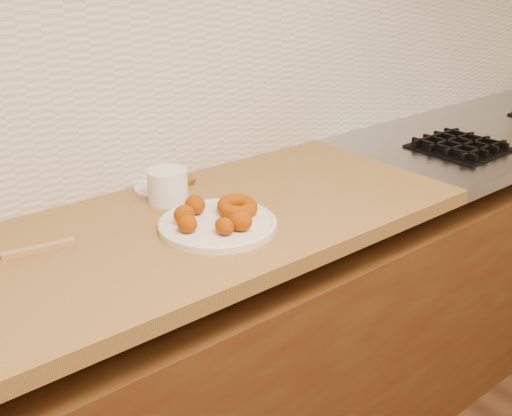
# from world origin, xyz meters

# --- Properties ---
(wall_back) EXTENTS (4.00, 0.02, 2.70)m
(wall_back) POSITION_xyz_m (0.00, 2.00, 1.35)
(wall_back) COLOR tan
(wall_back) RESTS_ON ground
(base_cabinet) EXTENTS (3.60, 0.60, 0.77)m
(base_cabinet) POSITION_xyz_m (0.00, 1.69, 0.39)
(base_cabinet) COLOR #503414
(base_cabinet) RESTS_ON floor
(butcher_block) EXTENTS (2.30, 0.62, 0.04)m
(butcher_block) POSITION_xyz_m (-0.65, 1.69, 0.88)
(butcher_block) COLOR olive
(butcher_block) RESTS_ON base_cabinet
(stovetop) EXTENTS (1.30, 0.62, 0.04)m
(stovetop) POSITION_xyz_m (1.15, 1.69, 0.88)
(stovetop) COLOR #9EA0A5
(stovetop) RESTS_ON base_cabinet
(backsplash) EXTENTS (3.60, 0.02, 0.60)m
(backsplash) POSITION_xyz_m (0.00, 1.99, 1.20)
(backsplash) COLOR beige
(backsplash) RESTS_ON wall_back
(burner_grates) EXTENTS (0.91, 0.26, 0.03)m
(burner_grates) POSITION_xyz_m (1.13, 1.61, 0.91)
(burner_grates) COLOR black
(burner_grates) RESTS_ON stovetop
(donut_plate) EXTENTS (0.28, 0.28, 0.02)m
(donut_plate) POSITION_xyz_m (-0.17, 1.62, 0.91)
(donut_plate) COLOR silver
(donut_plate) RESTS_ON butcher_block
(ring_donut) EXTENTS (0.13, 0.13, 0.04)m
(ring_donut) POSITION_xyz_m (-0.11, 1.63, 0.93)
(ring_donut) COLOR #923700
(ring_donut) RESTS_ON donut_plate
(fried_dough_chunks) EXTENTS (0.16, 0.21, 0.05)m
(fried_dough_chunks) POSITION_xyz_m (-0.20, 1.61, 0.94)
(fried_dough_chunks) COLOR #923700
(fried_dough_chunks) RESTS_ON donut_plate
(plastic_tub) EXTENTS (0.13, 0.13, 0.09)m
(plastic_tub) POSITION_xyz_m (-0.18, 1.83, 0.94)
(plastic_tub) COLOR white
(plastic_tub) RESTS_ON butcher_block
(tub_lid) EXTENTS (0.15, 0.15, 0.01)m
(tub_lid) POSITION_xyz_m (-0.16, 1.92, 0.90)
(tub_lid) COLOR white
(tub_lid) RESTS_ON butcher_block
(brass_jar_lid) EXTENTS (0.09, 0.09, 0.01)m
(brass_jar_lid) POSITION_xyz_m (-0.08, 1.92, 0.91)
(brass_jar_lid) COLOR #AB7123
(brass_jar_lid) RESTS_ON butcher_block
(wooden_utensil) EXTENTS (0.16, 0.04, 0.01)m
(wooden_utensil) POSITION_xyz_m (-0.54, 1.77, 0.91)
(wooden_utensil) COLOR #AA784A
(wooden_utensil) RESTS_ON butcher_block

